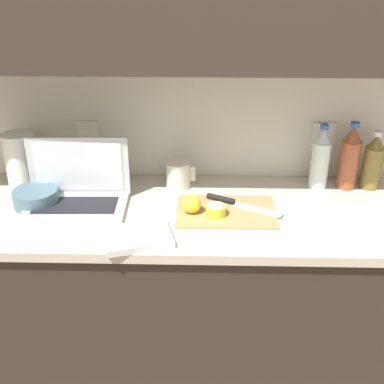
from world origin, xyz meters
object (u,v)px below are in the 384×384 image
Objects in this scene: laptop at (77,191)px; paper_towel_roll at (21,160)px; measuring_cup at (178,175)px; bottle_water_clear at (320,159)px; knife at (231,202)px; bottle_oil_tall at (350,158)px; cutting_board at (226,211)px; bottle_green_soda at (373,162)px; bowl_white at (36,198)px; lemon_whole_beside at (192,204)px; lemon_half_cut at (216,210)px.

laptop is 1.70× the size of paper_towel_roll.
bottle_water_clear is at bearing 1.60° from measuring_cup.
knife is 0.51m from bottle_oil_tall.
bottle_water_clear is (0.93, 0.18, 0.06)m from laptop.
bottle_water_clear is 2.25× the size of measuring_cup.
laptop is at bearing 175.25° from cutting_board.
bottle_green_soda is at bearing 7.25° from laptop.
bottle_water_clear reaches higher than bowl_white.
laptop is 0.16m from bowl_white.
bottle_oil_tall reaches higher than bottle_green_soda.
lemon_whole_beside is 0.75m from bottle_green_soda.
bowl_white is at bearing -171.20° from bottle_oil_tall.
laptop is at bearing -31.57° from paper_towel_roll.
laptop reaches higher than knife.
laptop is 0.52m from lemon_half_cut.
lemon_half_cut is 0.60m from bottle_oil_tall.
bowl_white is 0.75× the size of paper_towel_roll.
cutting_board is 0.06m from lemon_half_cut.
paper_towel_roll is (-0.83, 0.15, 0.10)m from knife.
measuring_cup is at bearing 104.74° from lemon_whole_beside.
paper_towel_roll reaches higher than lemon_half_cut.
cutting_board is at bearing -3.00° from bowl_white.
laptop is 0.58m from knife.
laptop is 1.06m from bottle_oil_tall.
bottle_green_soda is 1.31m from bowl_white.
bottle_oil_tall is (-0.09, -0.00, 0.02)m from bottle_green_soda.
knife is 1.17× the size of bottle_green_soda.
laptop is 1.60× the size of bottle_green_soda.
paper_towel_roll is at bearing -179.12° from bottle_oil_tall.
paper_towel_roll reaches higher than cutting_board.
knife is (0.57, 0.01, -0.04)m from laptop.
bottle_green_soda is 0.90× the size of bottle_water_clear.
knife is at bearing 1.23° from bowl_white.
knife is at bearing -163.24° from bottle_green_soda.
laptop is 0.56m from cutting_board.
bowl_white is at bearing -178.33° from laptop.
bottle_oil_tall is 0.11m from bottle_water_clear.
bottle_green_soda is at bearing 42.80° from knife.
measuring_cup is (0.37, 0.16, -0.00)m from laptop.
bottle_green_soda is 1.07× the size of paper_towel_roll.
bottle_oil_tall reaches higher than lemon_half_cut.
bottle_oil_tall is 1.04× the size of bottle_water_clear.
bottle_green_soda is (0.71, 0.24, 0.07)m from lemon_whole_beside.
bottle_oil_tall reaches higher than bottle_water_clear.
measuring_cup reaches higher than lemon_half_cut.
knife is at bearing -160.16° from bottle_oil_tall.
paper_towel_roll is at bearing 162.22° from lemon_whole_beside.
laptop is 0.31m from paper_towel_roll.
lemon_whole_beside is at bearing -161.36° from bottle_green_soda.
bottle_green_soda is at bearing 8.18° from bowl_white.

